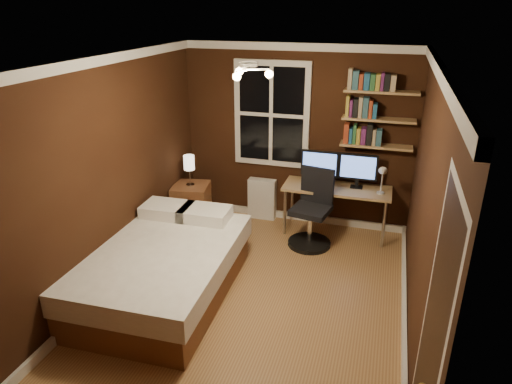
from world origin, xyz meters
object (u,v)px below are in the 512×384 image
(radiator, at_px, (262,199))
(monitor_left, at_px, (319,167))
(bedside_lamp, at_px, (190,171))
(nightstand, at_px, (192,205))
(bed, at_px, (160,268))
(desk_lamp, at_px, (382,180))
(desk, at_px, (337,192))
(monitor_right, at_px, (358,171))
(office_chair, at_px, (312,217))

(radiator, xyz_separation_m, monitor_left, (0.83, -0.11, 0.61))
(bedside_lamp, bearing_deg, nightstand, 0.00)
(bed, xyz_separation_m, desk_lamp, (2.20, 1.83, 0.60))
(radiator, height_order, desk, desk)
(desk, relative_size, desk_lamp, 3.25)
(nightstand, xyz_separation_m, radiator, (0.90, 0.51, -0.00))
(bedside_lamp, relative_size, monitor_right, 0.86)
(radiator, relative_size, office_chair, 0.59)
(monitor_left, bearing_deg, bed, -123.98)
(monitor_left, height_order, office_chair, monitor_left)
(radiator, bearing_deg, nightstand, -150.65)
(bedside_lamp, distance_m, desk_lamp, 2.57)
(nightstand, relative_size, monitor_left, 1.20)
(nightstand, bearing_deg, radiator, 18.78)
(radiator, distance_m, monitor_left, 1.04)
(nightstand, bearing_deg, desk, -1.19)
(nightstand, xyz_separation_m, bedside_lamp, (0.00, 0.00, 0.52))
(radiator, height_order, desk_lamp, desk_lamp)
(monitor_right, bearing_deg, nightstand, -169.86)
(radiator, bearing_deg, desk, -9.21)
(bed, bearing_deg, desk_lamp, 37.99)
(nightstand, height_order, office_chair, office_chair)
(desk, bearing_deg, nightstand, -170.62)
(radiator, bearing_deg, desk_lamp, -10.67)
(nightstand, distance_m, bedside_lamp, 0.52)
(bed, bearing_deg, desk, 48.52)
(bed, xyz_separation_m, monitor_right, (1.88, 2.04, 0.61))
(bed, height_order, nightstand, bed)
(bedside_lamp, height_order, office_chair, bedside_lamp)
(nightstand, relative_size, desk, 0.43)
(monitor_right, relative_size, desk_lamp, 1.15)
(desk, bearing_deg, monitor_left, 164.70)
(radiator, distance_m, office_chair, 1.02)
(nightstand, distance_m, desk_lamp, 2.64)
(bedside_lamp, bearing_deg, desk, 9.38)
(bedside_lamp, distance_m, desk, 2.04)
(bed, relative_size, radiator, 3.51)
(bedside_lamp, bearing_deg, radiator, 29.35)
(monitor_left, bearing_deg, desk, -15.30)
(radiator, relative_size, monitor_right, 1.20)
(bed, xyz_separation_m, desk, (1.64, 1.97, 0.31))
(bed, height_order, bedside_lamp, bedside_lamp)
(radiator, xyz_separation_m, monitor_right, (1.34, -0.11, 0.61))
(bed, xyz_separation_m, bedside_lamp, (-0.36, 1.64, 0.52))
(bedside_lamp, relative_size, desk, 0.30)
(nightstand, xyz_separation_m, monitor_left, (1.74, 0.40, 0.61))
(monitor_right, bearing_deg, desk_lamp, -32.97)
(desk_lamp, distance_m, office_chair, 1.00)
(bed, distance_m, radiator, 2.21)
(bedside_lamp, bearing_deg, desk_lamp, 4.33)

